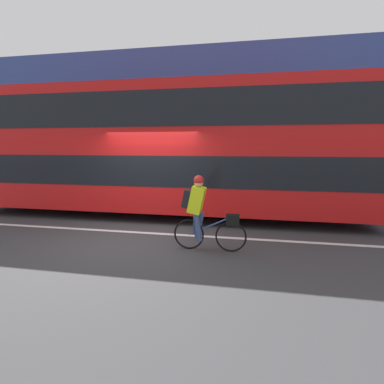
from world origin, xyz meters
name	(u,v)px	position (x,y,z in m)	size (l,w,h in m)	color
ground_plane	(139,236)	(0.00, 0.00, 0.00)	(80.00, 80.00, 0.00)	#38383A
road_center_line	(142,233)	(0.00, 0.26, 0.00)	(50.00, 0.14, 0.01)	silver
sidewalk_curb	(185,197)	(0.00, 5.14, 0.07)	(60.00, 2.30, 0.14)	gray
building_facade	(191,122)	(0.00, 6.44, 3.13)	(60.00, 0.30, 6.26)	#33478C
bus	(164,146)	(0.00, 2.30, 2.13)	(11.92, 2.61, 3.85)	black
cyclist_on_bike	(202,210)	(1.64, -0.66, 0.85)	(1.51, 0.32, 1.56)	black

